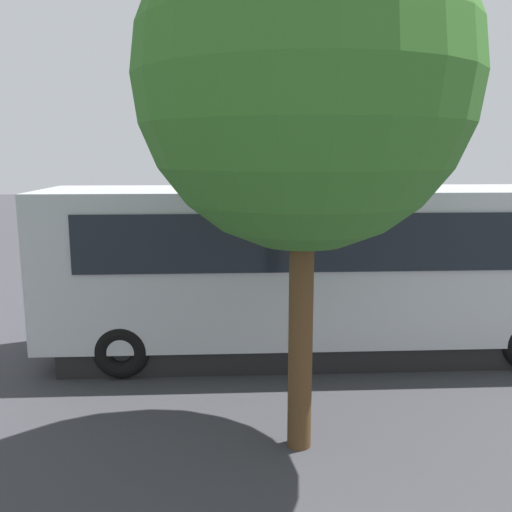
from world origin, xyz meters
The scene contains 15 objects.
ground_plane centered at (0.00, 0.00, 0.00)m, with size 80.00×80.00×0.00m, color #38383D.
tour_bus centered at (-0.66, 4.46, 1.65)m, with size 10.48×2.63×3.25m.
spectator_far_left centered at (-1.57, 1.85, 1.03)m, with size 0.57×0.38×1.74m.
spectator_left centered at (-0.50, 1.98, 1.04)m, with size 0.58×0.36×1.73m.
spectator_centre centered at (0.28, 1.73, 1.00)m, with size 0.58×0.35×1.68m.
spectator_right centered at (1.24, 1.95, 1.01)m, with size 0.58×0.37×1.70m.
parked_motorcycle_silver centered at (-2.10, 2.61, 0.48)m, with size 2.05×0.58×0.99m.
parked_motorcycle_dark centered at (0.74, 2.67, 0.48)m, with size 2.04×0.66×0.99m.
stunt_motorcycle centered at (1.95, -3.00, 1.00)m, with size 1.93×0.98×1.69m.
traffic_cone centered at (-0.39, -3.61, 0.30)m, with size 0.34×0.34×0.63m.
tree_left centered at (0.19, 8.04, 5.08)m, with size 4.14×4.14×7.47m.
bay_line_a centered at (-4.96, -1.55, 0.00)m, with size 0.14×4.08×0.01m.
bay_line_b centered at (-2.04, -1.55, 0.00)m, with size 0.14×4.04×0.01m.
bay_line_c centered at (0.88, -1.55, 0.00)m, with size 0.14×4.52×0.01m.
bay_line_d centered at (3.80, -1.55, 0.00)m, with size 0.14×4.49×0.01m.
Camera 1 is at (1.18, 14.92, 3.91)m, focal length 38.85 mm.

